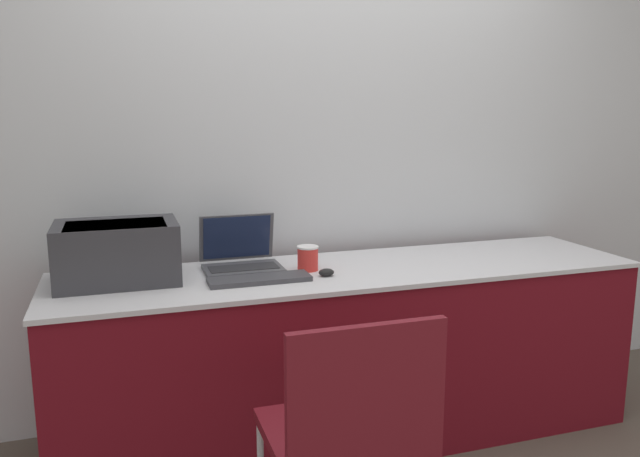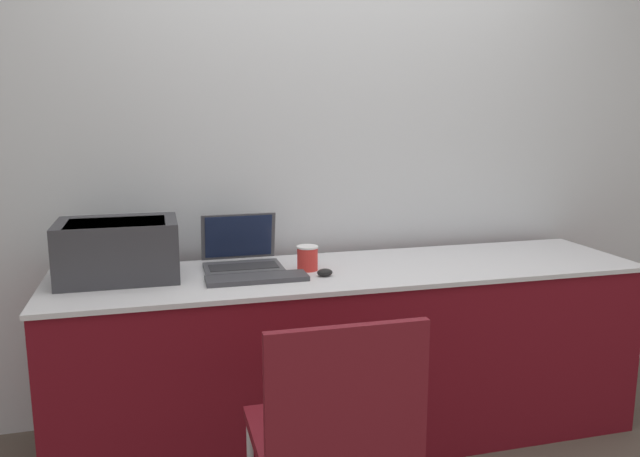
% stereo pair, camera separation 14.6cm
% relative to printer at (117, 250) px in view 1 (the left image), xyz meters
% --- Properties ---
extents(wall_back, '(8.00, 0.05, 2.60)m').
position_rel_printer_xyz_m(wall_back, '(0.98, 0.35, 0.38)').
color(wall_back, silver).
rests_on(wall_back, ground_plane).
extents(table, '(2.58, 0.65, 0.79)m').
position_rel_printer_xyz_m(table, '(0.98, -0.08, -0.53)').
color(table, maroon).
rests_on(table, ground_plane).
extents(printer, '(0.48, 0.33, 0.24)m').
position_rel_printer_xyz_m(printer, '(0.00, 0.00, 0.00)').
color(printer, '#333338').
rests_on(printer, table).
extents(laptop_left, '(0.33, 0.27, 0.23)m').
position_rel_printer_xyz_m(laptop_left, '(0.51, 0.06, -0.08)').
color(laptop_left, '#4C4C51').
rests_on(laptop_left, table).
extents(external_keyboard, '(0.42, 0.13, 0.02)m').
position_rel_printer_xyz_m(external_keyboard, '(0.54, -0.17, -0.12)').
color(external_keyboard, '#3D3D42').
rests_on(external_keyboard, table).
extents(coffee_cup, '(0.09, 0.09, 0.11)m').
position_rel_printer_xyz_m(coffee_cup, '(0.78, -0.06, -0.08)').
color(coffee_cup, red).
rests_on(coffee_cup, table).
extents(mouse, '(0.07, 0.05, 0.03)m').
position_rel_printer_xyz_m(mouse, '(0.83, -0.18, -0.12)').
color(mouse, black).
rests_on(mouse, table).
extents(chair, '(0.48, 0.46, 0.89)m').
position_rel_printer_xyz_m(chair, '(0.66, -0.93, -0.40)').
color(chair, maroon).
rests_on(chair, ground_plane).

